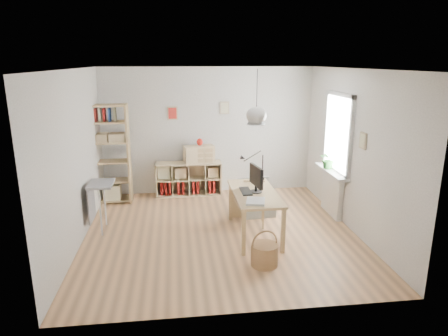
{
  "coord_description": "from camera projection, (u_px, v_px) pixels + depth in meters",
  "views": [
    {
      "loc": [
        -0.71,
        -6.21,
        2.83
      ],
      "look_at": [
        0.1,
        0.3,
        1.05
      ],
      "focal_mm": 32.0,
      "sensor_mm": 36.0,
      "label": 1
    }
  ],
  "objects": [
    {
      "name": "drawer_chest",
      "position": [
        199.0,
        154.0,
        8.46
      ],
      "size": [
        0.67,
        0.41,
        0.36
      ],
      "primitive_type": "cube",
      "rotation": [
        0.0,
        0.0,
        0.2
      ],
      "color": "beige",
      "rests_on": "cube_shelf"
    },
    {
      "name": "wicker_basket",
      "position": [
        264.0,
        254.0,
        5.65
      ],
      "size": [
        0.39,
        0.39,
        0.53
      ],
      "rotation": [
        0.0,
        0.0,
        0.18
      ],
      "color": "#A7744B",
      "rests_on": "ground"
    },
    {
      "name": "monitor",
      "position": [
        256.0,
        178.0,
        6.43
      ],
      "size": [
        0.2,
        0.51,
        0.44
      ],
      "rotation": [
        0.0,
        0.0,
        0.16
      ],
      "color": "black",
      "rests_on": "desk"
    },
    {
      "name": "chair",
      "position": [
        254.0,
        200.0,
        7.02
      ],
      "size": [
        0.44,
        0.44,
        0.77
      ],
      "rotation": [
        0.0,
        0.0,
        -0.19
      ],
      "color": "gray",
      "rests_on": "ground"
    },
    {
      "name": "red_vase",
      "position": [
        200.0,
        142.0,
        8.4
      ],
      "size": [
        0.13,
        0.13,
        0.16
      ],
      "primitive_type": "ellipsoid",
      "color": "#A4160D",
      "rests_on": "drawer_chest"
    },
    {
      "name": "storage_chest",
      "position": [
        257.0,
        203.0,
        7.56
      ],
      "size": [
        0.67,
        0.75,
        0.66
      ],
      "rotation": [
        0.0,
        0.0,
        0.08
      ],
      "color": "beige",
      "rests_on": "ground"
    },
    {
      "name": "potted_plant",
      "position": [
        328.0,
        159.0,
        7.45
      ],
      "size": [
        0.4,
        0.38,
        0.35
      ],
      "primitive_type": "imported",
      "rotation": [
        0.0,
        0.0,
        0.42
      ],
      "color": "#296A27",
      "rests_on": "windowsill"
    },
    {
      "name": "tall_bookshelf",
      "position": [
        109.0,
        150.0,
        7.97
      ],
      "size": [
        0.8,
        0.38,
        2.0
      ],
      "color": "tan",
      "rests_on": "ground"
    },
    {
      "name": "window_unit",
      "position": [
        339.0,
        133.0,
        7.2
      ],
      "size": [
        0.07,
        1.16,
        1.46
      ],
      "color": "white",
      "rests_on": "ground"
    },
    {
      "name": "windowsill",
      "position": [
        331.0,
        172.0,
        7.38
      ],
      "size": [
        0.22,
        1.2,
        0.06
      ],
      "primitive_type": "cube",
      "color": "silver",
      "rests_on": "radiator"
    },
    {
      "name": "cube_shelf",
      "position": [
        188.0,
        181.0,
        8.63
      ],
      "size": [
        1.4,
        0.38,
        0.72
      ],
      "color": "beige",
      "rests_on": "ground"
    },
    {
      "name": "paper_tray",
      "position": [
        256.0,
        201.0,
        6.02
      ],
      "size": [
        0.35,
        0.4,
        0.03
      ],
      "primitive_type": "cube",
      "rotation": [
        0.0,
        0.0,
        -0.24
      ],
      "color": "silver",
      "rests_on": "desk"
    },
    {
      "name": "ground",
      "position": [
        220.0,
        232.0,
        6.77
      ],
      "size": [
        4.5,
        4.5,
        0.0
      ],
      "primitive_type": "plane",
      "color": "tan",
      "rests_on": "ground"
    },
    {
      "name": "side_table",
      "position": [
        97.0,
        193.0,
        6.69
      ],
      "size": [
        0.4,
        0.55,
        0.85
      ],
      "color": "gray",
      "rests_on": "ground"
    },
    {
      "name": "keyboard",
      "position": [
        246.0,
        191.0,
        6.51
      ],
      "size": [
        0.16,
        0.42,
        0.02
      ],
      "primitive_type": "cube",
      "rotation": [
        0.0,
        0.0,
        0.0
      ],
      "color": "black",
      "rests_on": "desk"
    },
    {
      "name": "yarn_ball",
      "position": [
        257.0,
        178.0,
        7.03
      ],
      "size": [
        0.15,
        0.15,
        0.15
      ],
      "primitive_type": "sphere",
      "color": "#440918",
      "rests_on": "desk"
    },
    {
      "name": "task_lamp",
      "position": [
        251.0,
        163.0,
        6.99
      ],
      "size": [
        0.46,
        0.17,
        0.49
      ],
      "color": "black",
      "rests_on": "desk"
    },
    {
      "name": "desk",
      "position": [
        255.0,
        197.0,
        6.52
      ],
      "size": [
        0.7,
        1.5,
        0.75
      ],
      "color": "tan",
      "rests_on": "ground"
    },
    {
      "name": "room_shell",
      "position": [
        256.0,
        115.0,
        6.17
      ],
      "size": [
        4.5,
        4.5,
        4.5
      ],
      "color": "white",
      "rests_on": "ground"
    },
    {
      "name": "radiator",
      "position": [
        332.0,
        194.0,
        7.5
      ],
      "size": [
        0.1,
        0.8,
        0.8
      ],
      "primitive_type": "cube",
      "color": "silver",
      "rests_on": "ground"
    }
  ]
}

